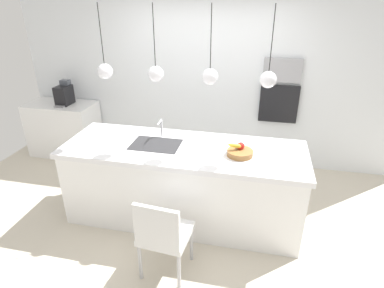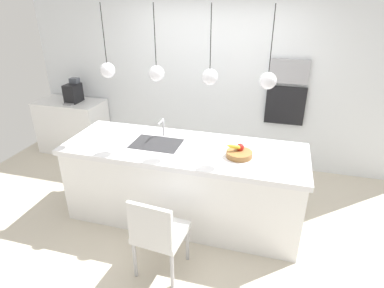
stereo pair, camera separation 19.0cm
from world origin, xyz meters
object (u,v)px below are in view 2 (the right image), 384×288
microwave (289,71)px  oven (285,105)px  chair_near (158,232)px  coffee_machine (73,92)px  fruit_bowl (239,153)px

microwave → oven: (0.00, 0.00, -0.50)m
microwave → chair_near: (-1.04, -2.52, -1.03)m
microwave → oven: bearing=0.0°
coffee_machine → microwave: microwave is taller
oven → chair_near: 2.78m
coffee_machine → microwave: (3.37, 0.30, 0.49)m
coffee_machine → microwave: 3.41m
chair_near → oven: bearing=67.5°
microwave → oven: 0.50m
coffee_machine → chair_near: 3.26m
fruit_bowl → oven: size_ratio=0.50×
fruit_bowl → chair_near: size_ratio=0.32×
microwave → oven: size_ratio=0.96×
fruit_bowl → microwave: microwave is taller
chair_near → microwave: bearing=67.5°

